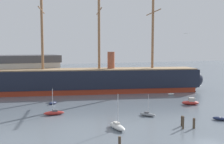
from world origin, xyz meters
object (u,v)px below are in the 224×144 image
tall_ship (99,80)px  seagull_in_flight (187,34)px  sailboat_mid_left (54,113)px  dinghy_foreground_right (220,118)px  mooring_piling_left_pair (194,123)px  mooring_piling_right_pair (182,121)px  mooring_piling_midwater (120,141)px  sailboat_foreground_left (117,126)px  sailboat_distant_centre (84,84)px  motorboat_mid_right (191,102)px  dinghy_alongside_stern (171,94)px  dinghy_alongside_bow (53,103)px  mooring_piling_nearest (183,123)px  sailboat_near_centre (147,114)px

tall_ship → seagull_in_flight: 36.94m
sailboat_mid_left → dinghy_foreground_right: bearing=-29.7°
dinghy_foreground_right → mooring_piling_left_pair: mooring_piling_left_pair is taller
mooring_piling_right_pair → mooring_piling_midwater: 15.38m
sailboat_foreground_left → sailboat_distant_centre: bearing=79.2°
motorboat_mid_right → mooring_piling_midwater: size_ratio=3.15×
sailboat_mid_left → sailboat_distant_centre: sailboat_mid_left is taller
tall_ship → dinghy_foreground_right: size_ratio=25.81×
tall_ship → mooring_piling_left_pair: bearing=-87.0°
sailboat_mid_left → mooring_piling_right_pair: size_ratio=3.07×
tall_ship → mooring_piling_midwater: bearing=-106.4°
mooring_piling_left_pair → dinghy_alongside_stern: bearing=61.4°
dinghy_alongside_bow → mooring_piling_left_pair: bearing=-57.2°
dinghy_alongside_bow → tall_ship: bearing=36.5°
tall_ship → mooring_piling_nearest: tall_ship is taller
dinghy_foreground_right → motorboat_mid_right: (3.98, 13.72, 0.28)m
motorboat_mid_right → dinghy_alongside_stern: (3.86, 13.68, -0.36)m
sailboat_mid_left → dinghy_alongside_stern: size_ratio=2.52×
dinghy_foreground_right → mooring_piling_nearest: 10.47m
sailboat_distant_centre → mooring_piling_nearest: sailboat_distant_centre is taller
motorboat_mid_right → seagull_in_flight: seagull_in_flight is taller
motorboat_mid_right → mooring_piling_right_pair: 19.28m
sailboat_near_centre → mooring_piling_left_pair: sailboat_near_centre is taller
motorboat_mid_right → mooring_piling_right_pair: mooring_piling_right_pair is taller
mooring_piling_nearest → mooring_piling_left_pair: size_ratio=1.23×
motorboat_mid_right → seagull_in_flight: bearing=-135.7°
dinghy_alongside_stern → seagull_in_flight: seagull_in_flight is taller
dinghy_foreground_right → dinghy_alongside_bow: bearing=134.9°
dinghy_alongside_bow → sailboat_distant_centre: 33.60m
sailboat_mid_left → sailboat_distant_centre: bearing=65.0°
sailboat_near_centre → mooring_piling_midwater: 18.12m
dinghy_foreground_right → dinghy_alongside_bow: (-27.60, 27.67, -0.03)m
sailboat_mid_left → mooring_piling_midwater: (5.39, -21.75, 0.25)m
sailboat_foreground_left → sailboat_near_centre: (9.42, 5.72, -0.15)m
mooring_piling_midwater → mooring_piling_left_pair: bearing=10.0°
motorboat_mid_right → mooring_piling_nearest: 21.09m
sailboat_near_centre → dinghy_alongside_stern: bearing=44.7°
sailboat_near_centre → dinghy_alongside_bow: bearing=129.5°
mooring_piling_left_pair → mooring_piling_midwater: (-15.61, -2.75, -0.19)m
sailboat_foreground_left → mooring_piling_midwater: (-2.95, -7.53, 0.19)m
sailboat_near_centre → seagull_in_flight: bearing=-12.1°
dinghy_foreground_right → sailboat_near_centre: bearing=144.6°
sailboat_near_centre → sailboat_distant_centre: size_ratio=0.96×
dinghy_foreground_right → motorboat_mid_right: bearing=73.8°
seagull_in_flight → sailboat_distant_centre: bearing=98.2°
sailboat_distant_centre → mooring_piling_right_pair: 56.97m
sailboat_foreground_left → dinghy_alongside_stern: 38.08m
tall_ship → dinghy_alongside_stern: tall_ship is taller
sailboat_distant_centre → sailboat_near_centre: bearing=-91.0°
motorboat_mid_right → mooring_piling_midwater: bearing=-146.1°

